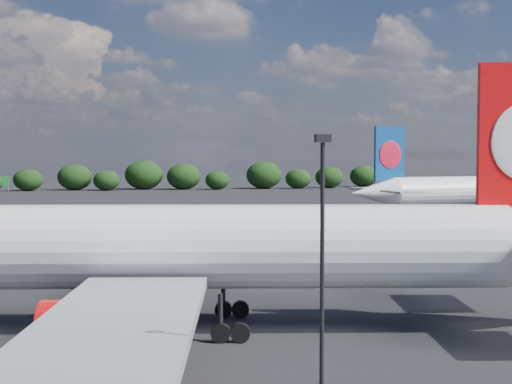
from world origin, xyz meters
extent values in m
plane|color=black|center=(0.00, 60.00, 0.00)|extent=(500.00, 500.00, 0.00)
cylinder|color=white|center=(10.46, 6.61, 5.06)|extent=(38.59, 13.48, 5.06)
cube|color=#A9ACB1|center=(32.40, 7.30, 5.46)|extent=(5.79, 6.93, 0.30)
cube|color=#A9ACB1|center=(5.56, -5.76, 3.44)|extent=(10.91, 21.18, 0.56)
cube|color=#A9ACB1|center=(11.41, 19.87, 3.44)|extent=(10.91, 21.18, 0.56)
cylinder|color=red|center=(4.71, -0.38, 2.12)|extent=(5.54, 3.79, 2.73)
cube|color=#A9ACB1|center=(4.71, -0.38, 2.83)|extent=(2.24, 0.79, 1.21)
cylinder|color=red|center=(8.31, 15.39, 2.12)|extent=(5.54, 3.79, 2.73)
cube|color=#A9ACB1|center=(8.31, 15.39, 2.83)|extent=(2.24, 0.79, 1.21)
cylinder|color=black|center=(11.75, 3.20, 1.52)|extent=(0.34, 0.34, 2.53)
cylinder|color=black|center=(11.75, 3.20, 0.56)|extent=(1.19, 0.69, 1.11)
cylinder|color=black|center=(12.84, 2.95, 0.56)|extent=(1.19, 0.69, 1.11)
cylinder|color=black|center=(13.10, 9.11, 1.52)|extent=(0.34, 0.34, 2.53)
cylinder|color=black|center=(13.10, 9.11, 0.56)|extent=(1.19, 0.69, 1.11)
cylinder|color=black|center=(14.19, 8.86, 0.56)|extent=(1.19, 0.69, 1.11)
cylinder|color=white|center=(69.73, 69.16, 4.72)|extent=(36.17, 9.04, 4.72)
cone|color=white|center=(48.18, 66.52, 4.72)|extent=(8.07, 5.60, 4.72)
cube|color=navy|center=(50.99, 66.87, 10.76)|extent=(5.21, 1.10, 8.49)
ellipsoid|color=red|center=(51.03, 66.59, 10.59)|extent=(3.96, 0.67, 4.34)
ellipsoid|color=red|center=(50.96, 67.15, 10.59)|extent=(3.96, 0.67, 4.34)
cube|color=#A9ACB1|center=(50.69, 61.60, 5.10)|extent=(4.90, 6.14, 0.28)
cube|color=#A9ACB1|center=(49.43, 71.90, 5.10)|extent=(4.90, 6.14, 0.28)
cube|color=#A9ACB1|center=(70.11, 81.56, 3.21)|extent=(8.38, 19.48, 0.52)
cylinder|color=#A9ACB1|center=(72.56, 77.11, 1.98)|extent=(4.99, 3.10, 2.55)
cube|color=#A9ACB1|center=(72.56, 77.11, 2.64)|extent=(2.10, 0.53, 1.13)
cylinder|color=black|center=(68.20, 66.12, 1.42)|extent=(0.29, 0.29, 2.36)
cylinder|color=black|center=(68.20, 66.12, 0.52)|extent=(1.08, 0.55, 1.04)
cylinder|color=black|center=(67.17, 65.99, 0.52)|extent=(1.08, 0.55, 1.04)
cylinder|color=black|center=(67.51, 71.74, 1.42)|extent=(0.29, 0.29, 2.36)
cylinder|color=black|center=(67.51, 71.74, 0.52)|extent=(1.08, 0.55, 1.04)
cylinder|color=black|center=(66.48, 71.61, 0.52)|extent=(1.08, 0.55, 1.04)
cylinder|color=black|center=(12.44, -12.06, 5.50)|extent=(0.16, 0.16, 11.00)
cube|color=black|center=(12.44, -12.06, 11.15)|extent=(0.55, 0.30, 0.28)
cylinder|color=gray|center=(-15.50, 176.00, 1.00)|extent=(0.20, 0.20, 2.00)
cube|color=gold|center=(12.00, 182.00, 4.00)|extent=(5.00, 0.30, 3.00)
cylinder|color=gray|center=(12.00, 182.00, 1.25)|extent=(0.30, 0.30, 2.50)
ellipsoid|color=black|center=(-10.54, 182.17, 3.27)|extent=(8.50, 7.19, 6.54)
ellipsoid|color=black|center=(2.71, 183.89, 3.92)|extent=(10.19, 8.62, 7.84)
ellipsoid|color=black|center=(11.89, 179.15, 3.02)|extent=(7.85, 6.64, 6.04)
ellipsoid|color=black|center=(23.21, 183.53, 4.45)|extent=(11.58, 9.79, 8.90)
ellipsoid|color=black|center=(34.89, 179.77, 3.98)|extent=(10.36, 8.76, 7.97)
ellipsoid|color=black|center=(44.77, 176.87, 2.87)|extent=(7.46, 6.31, 5.74)
ellipsoid|color=black|center=(59.84, 178.71, 4.26)|extent=(11.09, 9.38, 8.53)
ellipsoid|color=black|center=(70.50, 177.09, 3.11)|extent=(8.10, 6.85, 6.23)
ellipsoid|color=black|center=(81.23, 178.23, 3.48)|extent=(9.05, 7.66, 6.96)
ellipsoid|color=black|center=(94.98, 183.22, 3.54)|extent=(9.20, 7.79, 7.08)
ellipsoid|color=black|center=(105.44, 182.79, 3.02)|extent=(7.85, 6.64, 6.04)
camera|label=1|loc=(4.18, -35.69, 10.58)|focal=50.00mm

